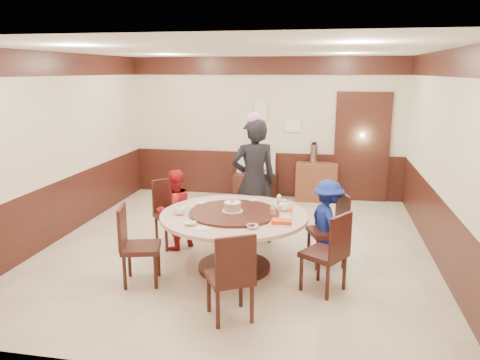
% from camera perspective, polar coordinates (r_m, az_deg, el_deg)
% --- Properties ---
extents(room, '(6.00, 6.04, 2.84)m').
position_cam_1_polar(room, '(6.66, -0.24, 0.61)').
color(room, beige).
rests_on(room, ground).
extents(banquet_table, '(1.89, 1.89, 0.78)m').
position_cam_1_polar(banquet_table, '(6.04, -0.71, -6.09)').
color(banquet_table, '#351510').
rests_on(banquet_table, ground).
extents(chair_0, '(0.57, 0.57, 0.97)m').
position_cam_1_polar(chair_0, '(6.38, 10.65, -7.45)').
color(chair_0, '#351510').
rests_on(chair_0, ground).
extents(chair_1, '(0.44, 0.45, 0.97)m').
position_cam_1_polar(chair_1, '(7.25, 2.42, -4.69)').
color(chair_1, '#351510').
rests_on(chair_1, ground).
extents(chair_2, '(0.62, 0.62, 0.97)m').
position_cam_1_polar(chair_2, '(7.00, -8.31, -5.47)').
color(chair_2, '#351510').
rests_on(chair_2, ground).
extents(chair_3, '(0.55, 0.54, 0.97)m').
position_cam_1_polar(chair_3, '(5.86, -12.12, -9.40)').
color(chair_3, '#351510').
rests_on(chair_3, ground).
extents(chair_4, '(0.60, 0.60, 0.97)m').
position_cam_1_polar(chair_4, '(4.97, -1.17, -13.40)').
color(chair_4, '#351510').
rests_on(chair_4, ground).
extents(chair_5, '(0.61, 0.61, 0.97)m').
position_cam_1_polar(chair_5, '(5.63, 10.31, -10.31)').
color(chair_5, '#351510').
rests_on(chair_5, ground).
extents(person_standing, '(0.80, 0.67, 1.86)m').
position_cam_1_polar(person_standing, '(6.94, 1.69, -0.12)').
color(person_standing, black).
rests_on(person_standing, ground).
extents(person_red, '(0.69, 0.72, 1.17)m').
position_cam_1_polar(person_red, '(6.79, -7.98, -3.60)').
color(person_red, '#B1171C').
rests_on(person_red, ground).
extents(person_blue, '(0.72, 0.85, 1.14)m').
position_cam_1_polar(person_blue, '(6.32, 10.65, -5.09)').
color(person_blue, navy).
rests_on(person_blue, ground).
extents(birthday_cake, '(0.26, 0.26, 0.18)m').
position_cam_1_polar(birthday_cake, '(5.95, -0.93, -3.26)').
color(birthday_cake, white).
rests_on(birthday_cake, banquet_table).
extents(teapot_left, '(0.17, 0.15, 0.13)m').
position_cam_1_polar(teapot_left, '(5.97, -7.37, -3.64)').
color(teapot_left, white).
rests_on(teapot_left, banquet_table).
extents(teapot_right, '(0.17, 0.15, 0.13)m').
position_cam_1_polar(teapot_right, '(6.11, 5.37, -3.20)').
color(teapot_right, white).
rests_on(teapot_right, banquet_table).
extents(bowl_0, '(0.15, 0.15, 0.04)m').
position_cam_1_polar(bowl_0, '(6.39, -4.80, -2.84)').
color(bowl_0, white).
rests_on(bowl_0, banquet_table).
extents(bowl_1, '(0.14, 0.14, 0.04)m').
position_cam_1_polar(bowl_1, '(5.42, 1.52, -5.70)').
color(bowl_1, white).
rests_on(bowl_1, banquet_table).
extents(bowl_2, '(0.14, 0.14, 0.04)m').
position_cam_1_polar(bowl_2, '(5.57, -6.07, -5.30)').
color(bowl_2, white).
rests_on(bowl_2, banquet_table).
extents(bowl_3, '(0.14, 0.14, 0.04)m').
position_cam_1_polar(bowl_3, '(5.70, 5.68, -4.81)').
color(bowl_3, white).
rests_on(bowl_3, banquet_table).
extents(bowl_4, '(0.15, 0.15, 0.04)m').
position_cam_1_polar(bowl_4, '(6.22, -7.22, -3.36)').
color(bowl_4, white).
rests_on(bowl_4, banquet_table).
extents(bowl_5, '(0.14, 0.14, 0.04)m').
position_cam_1_polar(bowl_5, '(6.49, 1.64, -2.52)').
color(bowl_5, white).
rests_on(bowl_5, banquet_table).
extents(saucer_near, '(0.18, 0.18, 0.01)m').
position_cam_1_polar(saucer_near, '(5.43, -4.70, -5.92)').
color(saucer_near, white).
rests_on(saucer_near, banquet_table).
extents(saucer_far, '(0.18, 0.18, 0.01)m').
position_cam_1_polar(saucer_far, '(6.38, 4.15, -2.98)').
color(saucer_far, white).
rests_on(saucer_far, banquet_table).
extents(shrimp_platter, '(0.30, 0.20, 0.06)m').
position_cam_1_polar(shrimp_platter, '(5.56, 5.12, -5.20)').
color(shrimp_platter, white).
rests_on(shrimp_platter, banquet_table).
extents(bottle_0, '(0.06, 0.06, 0.16)m').
position_cam_1_polar(bottle_0, '(5.87, 4.03, -3.66)').
color(bottle_0, white).
rests_on(bottle_0, banquet_table).
extents(bottle_1, '(0.06, 0.06, 0.16)m').
position_cam_1_polar(bottle_1, '(5.91, 6.16, -3.57)').
color(bottle_1, white).
rests_on(bottle_1, banquet_table).
extents(bottle_2, '(0.06, 0.06, 0.16)m').
position_cam_1_polar(bottle_2, '(6.24, 4.78, -2.64)').
color(bottle_2, white).
rests_on(bottle_2, banquet_table).
extents(tv_stand, '(0.85, 0.45, 0.50)m').
position_cam_1_polar(tv_stand, '(9.50, 1.92, -0.70)').
color(tv_stand, '#351510').
rests_on(tv_stand, ground).
extents(television, '(0.79, 0.19, 0.45)m').
position_cam_1_polar(television, '(9.40, 1.94, 2.11)').
color(television, gray).
rests_on(television, tv_stand).
extents(side_cabinet, '(0.80, 0.40, 0.75)m').
position_cam_1_polar(side_cabinet, '(9.39, 9.29, -0.24)').
color(side_cabinet, brown).
rests_on(side_cabinet, ground).
extents(thermos, '(0.15, 0.15, 0.38)m').
position_cam_1_polar(thermos, '(9.28, 8.98, 3.17)').
color(thermos, silver).
rests_on(thermos, side_cabinet).
extents(notice_left, '(0.25, 0.00, 0.35)m').
position_cam_1_polar(notice_left, '(9.45, 2.54, 8.44)').
color(notice_left, white).
rests_on(notice_left, room).
extents(notice_right, '(0.30, 0.00, 0.22)m').
position_cam_1_polar(notice_right, '(9.41, 6.47, 6.52)').
color(notice_right, white).
rests_on(notice_right, room).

